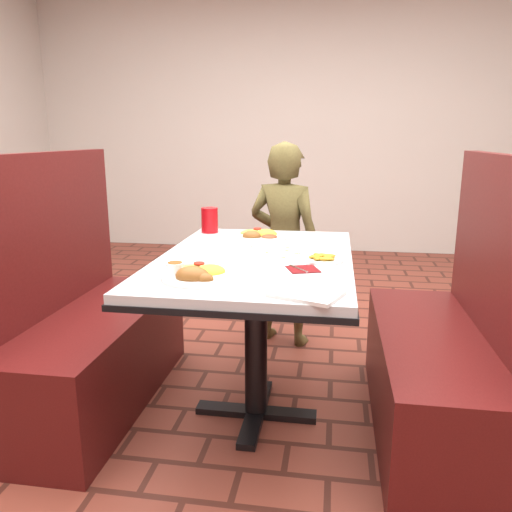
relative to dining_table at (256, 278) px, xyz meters
name	(u,v)px	position (x,y,z in m)	size (l,w,h in m)	color
dining_table	(256,278)	(0.00, 0.00, 0.00)	(0.81, 1.21, 0.75)	silver
booth_bench_left	(87,337)	(-0.80, 0.00, -0.32)	(0.47, 1.20, 1.17)	#521412
booth_bench_right	(444,361)	(0.80, 0.00, -0.32)	(0.47, 1.20, 1.17)	#521412
diner_person	(284,245)	(0.03, 0.89, -0.05)	(0.44, 0.29, 1.22)	brown
near_dinner_plate	(198,270)	(-0.15, -0.37, 0.13)	(0.27, 0.27, 0.08)	white
far_dinner_plate	(259,233)	(-0.04, 0.37, 0.12)	(0.27, 0.27, 0.07)	white
plantain_plate	(322,259)	(0.28, -0.05, 0.11)	(0.17, 0.17, 0.03)	white
maroon_napkin	(303,269)	(0.21, -0.19, 0.10)	(0.11, 0.11, 0.00)	#5C0D10
spoon_utensil	(298,269)	(0.19, -0.19, 0.10)	(0.01, 0.12, 0.00)	silver
red_tumbler	(210,220)	(-0.32, 0.49, 0.16)	(0.09, 0.09, 0.13)	#B00B11
paper_napkin	(306,294)	(0.24, -0.51, 0.10)	(0.21, 0.16, 0.01)	silver
knife_utensil	(216,272)	(-0.10, -0.31, 0.11)	(0.01, 0.18, 0.00)	silver
fork_utensil	(206,275)	(-0.13, -0.36, 0.11)	(0.01, 0.14, 0.00)	#B9B9BD
lettuce_shreds	(267,253)	(0.04, 0.06, 0.10)	(0.28, 0.32, 0.00)	#90B94A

